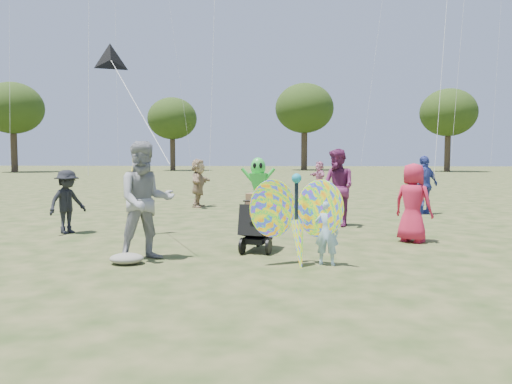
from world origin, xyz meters
TOP-DOWN VIEW (x-y plane):
  - ground at (0.00, 0.00)m, footprint 160.00×160.00m
  - child_girl at (1.05, 0.24)m, footprint 0.44×0.34m
  - adult_man at (-2.01, 0.43)m, footprint 1.23×1.13m
  - grey_bag at (-2.24, 0.09)m, footprint 0.56×0.46m
  - crowd_a at (2.97, 2.57)m, footprint 0.95×0.90m
  - crowd_b at (-4.67, 3.18)m, footprint 0.93×1.09m
  - crowd_c at (4.52, 7.67)m, footprint 1.12×0.94m
  - crowd_d at (-2.77, 9.24)m, footprint 0.62×1.59m
  - crowd_e at (1.63, 4.82)m, footprint 1.15×1.21m
  - crowd_g at (-6.38, 13.91)m, footprint 0.99×1.09m
  - crowd_j at (1.84, 17.04)m, footprint 0.97×1.48m
  - jogging_stroller at (-0.18, 1.43)m, footprint 0.65×1.11m
  - butterfly_kite at (0.57, 0.20)m, footprint 1.74×0.75m
  - delta_kite_rig at (-3.45, 2.88)m, footprint 2.32×2.70m
  - alien_kite at (-0.52, 6.76)m, footprint 1.12×0.69m
  - tree_line at (3.67, 44.99)m, footprint 91.78×33.60m

SIDE VIEW (x-z plane):
  - ground at x=0.00m, z-range 0.00..0.00m
  - grey_bag at x=-2.24m, z-range 0.00..0.18m
  - child_girl at x=1.05m, z-range 0.00..1.08m
  - jogging_stroller at x=-0.18m, z-range 0.07..1.16m
  - crowd_b at x=-4.67m, z-range 0.00..1.46m
  - butterfly_kite at x=0.57m, z-range -0.10..1.60m
  - crowd_j at x=1.84m, z-range 0.00..1.52m
  - crowd_a at x=2.97m, z-range 0.00..1.63m
  - crowd_d at x=-2.77m, z-range 0.00..1.68m
  - crowd_c at x=4.52m, z-range 0.00..1.79m
  - crowd_g at x=-6.38m, z-range 0.00..1.87m
  - alien_kite at x=-0.52m, z-range 0.10..1.84m
  - crowd_e at x=1.63m, z-range 0.00..1.96m
  - adult_man at x=-2.01m, z-range 0.00..2.03m
  - delta_kite_rig at x=-3.45m, z-range 2.52..5.16m
  - tree_line at x=3.67m, z-range 1.47..12.25m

